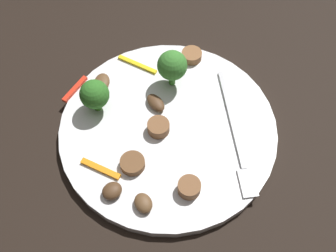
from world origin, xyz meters
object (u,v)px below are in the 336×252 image
object	(u,v)px
broccoli_floret_0	(172,66)
broccoli_floret_1	(95,95)
sausage_slice_1	(192,55)
fork	(237,139)
mushroom_2	(143,203)
sausage_slice_2	(189,187)
sausage_slice_3	(158,127)
pepper_strip_0	(75,89)
pepper_strip_2	(137,64)
mushroom_3	(156,103)
mushroom_0	(102,82)
mushroom_1	(112,191)
plate	(168,129)
pepper_strip_1	(101,169)
sausage_slice_0	(133,163)

from	to	relation	value
broccoli_floret_0	broccoli_floret_1	bearing A→B (deg)	-93.61
broccoli_floret_1	sausage_slice_1	bearing A→B (deg)	97.78
fork	mushroom_2	bearing A→B (deg)	-60.19
broccoli_floret_0	sausage_slice_2	bearing A→B (deg)	-19.64
sausage_slice_3	pepper_strip_0	bearing A→B (deg)	-145.52
broccoli_floret_1	sausage_slice_3	xyz separation A→B (m)	(0.06, 0.06, -0.02)
pepper_strip_2	mushroom_3	bearing A→B (deg)	-5.04
mushroom_0	mushroom_3	bearing A→B (deg)	38.51
sausage_slice_1	sausage_slice_3	size ratio (longest dim) A/B	1.02
sausage_slice_2	sausage_slice_1	bearing A→B (deg)	150.88
sausage_slice_1	sausage_slice_3	bearing A→B (deg)	-47.38
mushroom_0	mushroom_1	xyz separation A→B (m)	(0.15, -0.05, 0.00)
plate	broccoli_floret_1	distance (m)	0.10
sausage_slice_3	mushroom_3	xyz separation A→B (m)	(-0.04, 0.01, -0.00)
fork	mushroom_1	world-z (taller)	mushroom_1
broccoli_floret_0	mushroom_1	bearing A→B (deg)	-49.93
pepper_strip_0	pepper_strip_2	xyz separation A→B (m)	(-0.00, 0.09, -0.00)
mushroom_0	pepper_strip_1	distance (m)	0.13
sausage_slice_2	mushroom_2	xyz separation A→B (m)	(-0.01, -0.05, -0.00)
sausage_slice_3	mushroom_2	distance (m)	0.10
sausage_slice_0	mushroom_2	size ratio (longest dim) A/B	1.20
sausage_slice_3	mushroom_3	world-z (taller)	sausage_slice_3
plate	pepper_strip_0	bearing A→B (deg)	-140.99
fork	sausage_slice_1	size ratio (longest dim) A/B	6.20
fork	pepper_strip_0	size ratio (longest dim) A/B	3.79
sausage_slice_1	mushroom_1	bearing A→B (deg)	-51.95
sausage_slice_2	mushroom_0	xyz separation A→B (m)	(-0.18, -0.03, -0.00)
sausage_slice_2	pepper_strip_2	xyz separation A→B (m)	(-0.19, 0.02, -0.01)
sausage_slice_1	mushroom_2	xyz separation A→B (m)	(0.17, -0.15, 0.00)
sausage_slice_2	pepper_strip_0	xyz separation A→B (m)	(-0.19, -0.07, -0.00)
mushroom_2	pepper_strip_0	bearing A→B (deg)	-175.49
fork	mushroom_3	size ratio (longest dim) A/B	5.73
pepper_strip_1	broccoli_floret_1	bearing A→B (deg)	160.95
sausage_slice_1	mushroom_2	bearing A→B (deg)	-42.10
broccoli_floret_0	pepper_strip_2	world-z (taller)	broccoli_floret_0
mushroom_3	pepper_strip_1	xyz separation A→B (m)	(0.05, -0.10, -0.00)
sausage_slice_0	pepper_strip_0	world-z (taller)	sausage_slice_0
mushroom_3	pepper_strip_1	distance (m)	0.11
mushroom_2	pepper_strip_0	xyz separation A→B (m)	(-0.18, -0.01, -0.00)
plate	sausage_slice_3	distance (m)	0.02
sausage_slice_1	plate	bearing A→B (deg)	-42.88
sausage_slice_2	sausage_slice_3	size ratio (longest dim) A/B	0.96
sausage_slice_0	mushroom_0	world-z (taller)	same
plate	mushroom_2	size ratio (longest dim) A/B	11.11
plate	sausage_slice_0	distance (m)	0.07
mushroom_0	mushroom_1	bearing A→B (deg)	-17.21
sausage_slice_2	mushroom_3	world-z (taller)	sausage_slice_2
fork	broccoli_floret_0	size ratio (longest dim) A/B	3.16
pepper_strip_2	broccoli_floret_0	bearing A→B (deg)	30.89
broccoli_floret_1	pepper_strip_0	bearing A→B (deg)	-157.34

